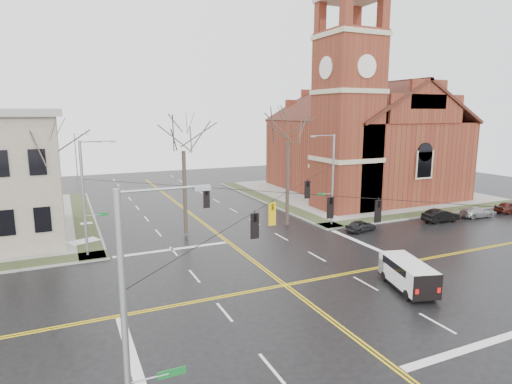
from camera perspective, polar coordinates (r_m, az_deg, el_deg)
name	(u,v)px	position (r m, az deg, el deg)	size (l,w,h in m)	color
ground	(285,285)	(28.90, 3.89, -12.28)	(120.00, 120.00, 0.00)	black
sidewalks	(285,284)	(28.87, 3.90, -12.14)	(80.00, 80.00, 0.17)	gray
road_markings	(285,285)	(28.90, 3.89, -12.26)	(100.00, 100.00, 0.01)	gold
church	(359,133)	(61.14, 13.53, 7.62)	(24.28, 27.48, 27.50)	maroon
signal_pole_ne	(331,177)	(42.87, 10.02, 1.97)	(2.75, 0.22, 9.00)	gray
signal_pole_nw	(86,195)	(35.48, -21.76, -0.37)	(2.75, 0.22, 9.00)	gray
signal_pole_sw	(131,331)	(13.51, -16.29, -17.36)	(2.75, 0.22, 9.00)	gray
span_wires	(286,193)	(27.12, 4.05, -0.10)	(23.02, 23.02, 0.03)	black
traffic_signals	(291,206)	(26.70, 4.72, -1.92)	(8.21, 8.26, 1.30)	black
streetlight_north_a	(84,174)	(51.88, -21.96, 2.29)	(2.30, 0.20, 8.00)	gray
streetlight_north_b	(77,157)	(71.75, -22.76, 4.30)	(2.30, 0.20, 8.00)	gray
cargo_van	(406,272)	(29.67, 19.41, -10.02)	(3.09, 5.09, 1.82)	white
parked_car_a	(361,226)	(42.20, 13.77, -4.40)	(1.31, 3.27, 1.11)	black
parked_car_b	(441,216)	(48.56, 23.41, -2.90)	(1.40, 4.02, 1.32)	black
parked_car_c	(476,212)	(52.37, 27.32, -2.42)	(1.54, 3.78, 1.10)	#969698
parked_car_d	(511,207)	(56.57, 30.88, -1.74)	(1.57, 3.90, 1.33)	#481A14
tree_nw_far	(50,156)	(36.83, -25.73, 4.38)	(4.00, 4.00, 10.93)	#3C2F26
tree_nw_near	(183,145)	(39.09, -9.66, 6.15)	(4.00, 4.00, 11.50)	#3C2F26
tree_ne	(288,136)	(41.82, 4.30, 7.46)	(4.00, 4.00, 12.44)	#3C2F26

